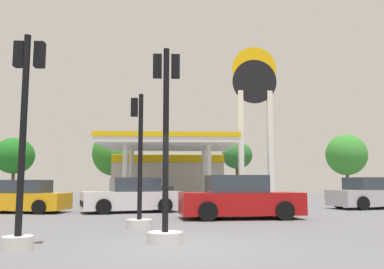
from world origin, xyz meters
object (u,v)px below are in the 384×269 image
Objects in this scene: tree_2 at (237,156)px; car_0 at (239,199)px; car_3 at (132,197)px; tree_3 at (346,155)px; tree_1 at (113,153)px; traffic_signal_3 at (139,192)px; tree_0 at (14,156)px; station_pole_sign at (255,103)px; car_2 at (372,194)px; traffic_signal_1 at (23,158)px; traffic_signal_0 at (166,173)px; car_1 at (22,198)px.

car_0 is at bearing -99.10° from tree_2.
tree_3 reaches higher than car_3.
car_3 is (-4.48, 3.52, -0.03)m from car_0.
tree_1 reaches higher than tree_3.
traffic_signal_3 reaches higher than car_3.
traffic_signal_3 is 30.88m from tree_0.
car_2 is (4.09, -10.09, -6.90)m from station_pole_sign.
traffic_signal_1 is 37.24m from tree_3.
tree_0 is at bearing 179.97° from tree_2.
traffic_signal_0 is 0.74× the size of tree_1.
car_3 is 0.89× the size of tree_2.
tree_1 reaches higher than car_3.
car_2 is 23.87m from tree_1.
car_3 is 1.05× the size of traffic_signal_1.
car_3 is 19.86m from tree_1.
car_0 reaches higher than car_1.
tree_3 is (17.64, 30.15, 2.54)m from traffic_signal_0.
traffic_signal_0 is 0.81× the size of tree_0.
tree_1 is (-12.09, 7.12, -3.54)m from station_pole_sign.
traffic_signal_0 is 29.56m from tree_1.
traffic_signal_0 is at bearing 14.03° from traffic_signal_1.
traffic_signal_0 is (-6.72, -21.84, -6.05)m from station_pole_sign.
car_0 is at bearing -70.31° from tree_1.
station_pole_sign is 2.78× the size of car_1.
traffic_signal_0 is 33.86m from tree_0.
station_pole_sign reaches higher than traffic_signal_1.
car_3 is 1.05× the size of traffic_signal_0.
traffic_signal_0 is 1.00× the size of traffic_signal_1.
car_0 is 4.87m from traffic_signal_3.
car_0 is 0.99× the size of car_3.
tree_1 is 23.05m from tree_3.
traffic_signal_0 is (-10.81, -11.75, 0.85)m from car_2.
tree_3 is (18.49, 27.19, 3.03)m from traffic_signal_3.
tree_2 is (11.99, 1.27, -0.09)m from tree_1.
car_3 is 0.77× the size of tree_1.
car_2 is 1.07× the size of traffic_signal_1.
traffic_signal_0 is 35.03m from tree_3.
station_pole_sign is 12.89m from car_2.
station_pole_sign is at bearing 66.68° from traffic_signal_1.
tree_0 is at bearing 111.19° from traffic_signal_1.
car_0 is at bearing 65.99° from traffic_signal_0.
traffic_signal_0 is 1.11× the size of traffic_signal_3.
station_pole_sign is at bearing 112.08° from car_2.
car_2 is at bearing -77.20° from tree_2.
car_2 is at bearing 42.11° from traffic_signal_1.
tree_2 reaches higher than car_2.
traffic_signal_1 is 1.11× the size of traffic_signal_3.
car_2 is at bearing -35.59° from tree_0.
station_pole_sign is 1.98× the size of tree_3.
tree_3 is (11.03, -0.08, 0.12)m from tree_2.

